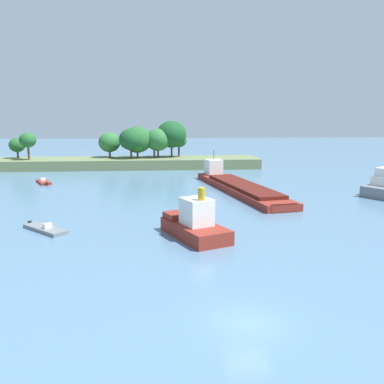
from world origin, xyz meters
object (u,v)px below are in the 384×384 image
at_px(fishing_skiff, 45,229).
at_px(small_motorboat, 44,182).
at_px(tugboat, 195,224).
at_px(cargo_barge, 237,185).

bearing_deg(fishing_skiff, small_motorboat, 104.90).
relative_size(fishing_skiff, tugboat, 0.59).
xyz_separation_m(cargo_barge, tugboat, (-9.25, -25.10, 0.49)).
relative_size(small_motorboat, fishing_skiff, 1.03).
distance_m(fishing_skiff, cargo_barge, 32.78).
bearing_deg(cargo_barge, tugboat, -110.23).
xyz_separation_m(small_motorboat, fishing_skiff, (8.42, -31.66, -0.00)).
bearing_deg(small_motorboat, fishing_skiff, -75.10).
height_order(small_motorboat, cargo_barge, cargo_barge).
bearing_deg(cargo_barge, fishing_skiff, -138.66).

